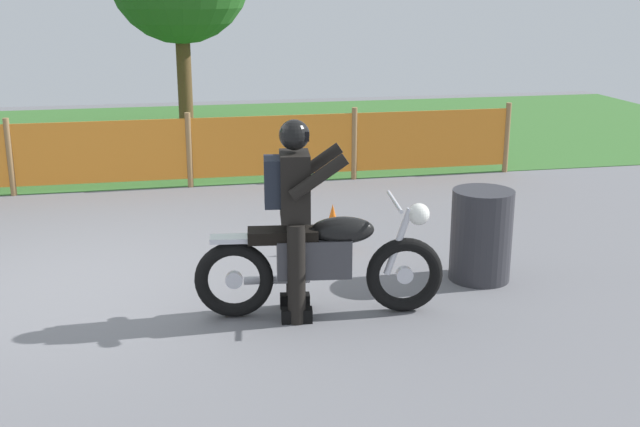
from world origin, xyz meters
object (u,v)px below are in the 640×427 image
Objects in this scene: rider_lead at (294,208)px; motorcycle_lead at (322,260)px; spare_drum at (481,235)px; traffic_cone at (333,229)px.

motorcycle_lead is at bearing 0.51° from rider_lead.
spare_drum is at bearing 21.45° from rider_lead.
motorcycle_lead is 1.63m from traffic_cone.
rider_lead is at bearing -113.38° from traffic_cone.
traffic_cone is 0.60× the size of spare_drum.
traffic_cone is (0.43, 1.56, -0.23)m from motorcycle_lead.
rider_lead reaches higher than spare_drum.
spare_drum is at bearing 24.17° from motorcycle_lead.
spare_drum is (1.66, 0.52, -0.05)m from motorcycle_lead.
rider_lead is 1.92× the size of spare_drum.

